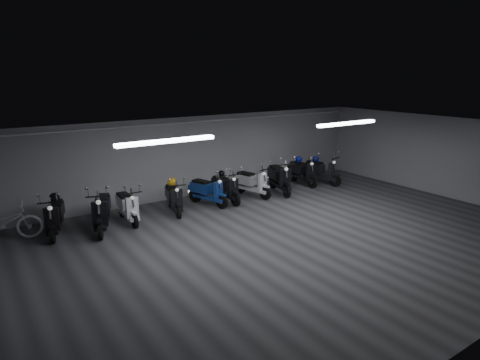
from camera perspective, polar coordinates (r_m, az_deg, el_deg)
floor at (r=11.18m, az=7.09°, el=-7.97°), size 14.00×10.00×0.01m
ceiling at (r=10.43m, az=7.57°, el=6.43°), size 14.00×10.00×0.01m
back_wall at (r=14.74m, az=-5.62°, el=3.33°), size 14.00×0.01×2.80m
right_wall at (r=16.14m, az=26.40°, el=2.85°), size 0.01×10.00×2.80m
fluor_strip_left at (r=9.66m, az=-10.05°, el=5.29°), size 2.40×0.18×0.08m
fluor_strip_right at (r=13.26m, az=14.50°, el=7.54°), size 2.40×0.18×0.08m
conduit at (r=14.48m, az=-5.57°, el=8.02°), size 13.60×0.05×0.05m
scooter_0 at (r=12.16m, az=-24.20°, el=-3.92°), size 1.15×1.90×1.34m
scooter_1 at (r=11.97m, az=-18.53°, el=-3.36°), size 1.33×2.06×1.46m
scooter_2 at (r=12.44m, az=-15.27°, el=-2.87°), size 0.62×1.74×1.28m
scooter_3 at (r=12.99m, az=-9.09°, el=-1.80°), size 0.95×1.80×1.27m
scooter_4 at (r=13.58m, az=-4.43°, el=-0.88°), size 1.12×1.84×1.30m
scooter_5 at (r=13.91m, az=-2.00°, el=-0.44°), size 0.62×1.77×1.31m
scooter_6 at (r=14.52m, az=1.69°, el=0.25°), size 1.01×1.88×1.33m
scooter_7 at (r=15.01m, az=5.48°, el=0.95°), size 1.20×2.09×1.47m
scooter_8 at (r=16.24m, az=8.62°, el=1.69°), size 0.73×1.86×1.36m
scooter_9 at (r=16.48m, az=11.14°, el=1.79°), size 1.06×1.94×1.37m
bicycle at (r=12.30m, az=-29.98°, el=-4.73°), size 1.96×0.96×1.21m
helmet_0 at (r=14.04m, az=-2.55°, el=0.86°), size 0.24×0.24×0.24m
helmet_1 at (r=12.31m, az=-24.18°, el=-2.23°), size 0.28×0.28×0.28m
helmet_2 at (r=16.54m, az=10.42°, el=2.88°), size 0.24×0.24×0.24m
helmet_3 at (r=16.37m, az=8.10°, el=2.84°), size 0.25×0.25×0.25m
helmet_4 at (r=13.14m, az=-9.36°, el=-0.28°), size 0.29×0.29×0.29m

